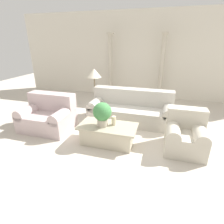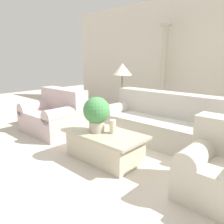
{
  "view_description": "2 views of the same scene",
  "coord_description": "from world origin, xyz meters",
  "px_view_note": "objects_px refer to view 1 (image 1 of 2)",
  "views": [
    {
      "loc": [
        0.95,
        -3.66,
        2.14
      ],
      "look_at": [
        -0.15,
        0.09,
        0.55
      ],
      "focal_mm": 28.0,
      "sensor_mm": 36.0,
      "label": 1
    },
    {
      "loc": [
        2.08,
        -2.61,
        1.49
      ],
      "look_at": [
        -0.15,
        -0.16,
        0.69
      ],
      "focal_mm": 35.0,
      "sensor_mm": 36.0,
      "label": 2
    }
  ],
  "objects_px": {
    "potted_plant": "(102,113)",
    "loveseat": "(48,115)",
    "sofa_long": "(131,109)",
    "armchair": "(185,134)",
    "floor_lamp": "(94,75)",
    "coffee_table": "(108,134)"
  },
  "relations": [
    {
      "from": "loveseat",
      "to": "coffee_table",
      "type": "xyz_separation_m",
      "value": [
        1.7,
        -0.26,
        -0.14
      ]
    },
    {
      "from": "floor_lamp",
      "to": "armchair",
      "type": "bearing_deg",
      "value": -26.73
    },
    {
      "from": "armchair",
      "to": "sofa_long",
      "type": "bearing_deg",
      "value": 140.89
    },
    {
      "from": "coffee_table",
      "to": "floor_lamp",
      "type": "relative_size",
      "value": 0.9
    },
    {
      "from": "loveseat",
      "to": "floor_lamp",
      "type": "bearing_deg",
      "value": 55.16
    },
    {
      "from": "loveseat",
      "to": "armchair",
      "type": "relative_size",
      "value": 1.46
    },
    {
      "from": "coffee_table",
      "to": "armchair",
      "type": "distance_m",
      "value": 1.63
    },
    {
      "from": "sofa_long",
      "to": "armchair",
      "type": "height_order",
      "value": "sofa_long"
    },
    {
      "from": "sofa_long",
      "to": "floor_lamp",
      "type": "distance_m",
      "value": 1.44
    },
    {
      "from": "sofa_long",
      "to": "loveseat",
      "type": "distance_m",
      "value": 2.23
    },
    {
      "from": "potted_plant",
      "to": "armchair",
      "type": "relative_size",
      "value": 0.63
    },
    {
      "from": "floor_lamp",
      "to": "armchair",
      "type": "height_order",
      "value": "floor_lamp"
    },
    {
      "from": "sofa_long",
      "to": "potted_plant",
      "type": "xyz_separation_m",
      "value": [
        -0.37,
        -1.35,
        0.38
      ]
    },
    {
      "from": "coffee_table",
      "to": "armchair",
      "type": "relative_size",
      "value": 1.49
    },
    {
      "from": "sofa_long",
      "to": "potted_plant",
      "type": "height_order",
      "value": "potted_plant"
    },
    {
      "from": "floor_lamp",
      "to": "armchair",
      "type": "xyz_separation_m",
      "value": [
        2.48,
        -1.25,
        -0.86
      ]
    },
    {
      "from": "loveseat",
      "to": "potted_plant",
      "type": "height_order",
      "value": "potted_plant"
    },
    {
      "from": "potted_plant",
      "to": "armchair",
      "type": "height_order",
      "value": "potted_plant"
    },
    {
      "from": "potted_plant",
      "to": "floor_lamp",
      "type": "relative_size",
      "value": 0.38
    },
    {
      "from": "sofa_long",
      "to": "floor_lamp",
      "type": "relative_size",
      "value": 1.62
    },
    {
      "from": "sofa_long",
      "to": "armchair",
      "type": "xyz_separation_m",
      "value": [
        1.34,
        -1.09,
        0.01
      ]
    },
    {
      "from": "potted_plant",
      "to": "loveseat",
      "type": "bearing_deg",
      "value": 169.07
    }
  ]
}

